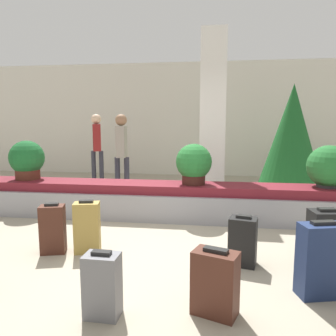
# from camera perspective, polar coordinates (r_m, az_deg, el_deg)

# --- Properties ---
(ground_plane) EXTENTS (18.00, 18.00, 0.00)m
(ground_plane) POSITION_cam_1_polar(r_m,az_deg,el_deg) (3.98, -3.17, -14.77)
(ground_plane) COLOR #9E937F
(back_wall) EXTENTS (18.00, 0.06, 3.20)m
(back_wall) POSITION_cam_1_polar(r_m,az_deg,el_deg) (9.49, 3.69, 8.41)
(back_wall) COLOR beige
(back_wall) RESTS_ON ground_plane
(carousel) EXTENTS (8.49, 0.75, 0.56)m
(carousel) POSITION_cam_1_polar(r_m,az_deg,el_deg) (5.33, 0.00, -5.80)
(carousel) COLOR gray
(carousel) RESTS_ON ground_plane
(pillar) EXTENTS (0.46, 0.46, 3.20)m
(pillar) POSITION_cam_1_polar(r_m,az_deg,el_deg) (6.22, 7.80, 8.52)
(pillar) COLOR silver
(pillar) RESTS_ON ground_plane
(suitcase_1) EXTENTS (0.40, 0.32, 0.56)m
(suitcase_1) POSITION_cam_1_polar(r_m,az_deg,el_deg) (2.80, 8.21, -19.18)
(suitcase_1) COLOR #472319
(suitcase_1) RESTS_ON ground_plane
(suitcase_2) EXTENTS (0.35, 0.29, 0.65)m
(suitcase_2) POSITION_cam_1_polar(r_m,az_deg,el_deg) (3.90, 25.66, -11.12)
(suitcase_2) COLOR black
(suitcase_2) RESTS_ON ground_plane
(suitcase_3) EXTENTS (0.33, 0.25, 0.64)m
(suitcase_3) POSITION_cam_1_polar(r_m,az_deg,el_deg) (4.04, -13.91, -10.01)
(suitcase_3) COLOR #A3843D
(suitcase_3) RESTS_ON ground_plane
(suitcase_4) EXTENTS (0.33, 0.28, 0.55)m
(suitcase_4) POSITION_cam_1_polar(r_m,az_deg,el_deg) (3.71, 12.89, -12.29)
(suitcase_4) COLOR black
(suitcase_4) RESTS_ON ground_plane
(suitcase_6) EXTENTS (0.28, 0.20, 0.54)m
(suitcase_6) POSITION_cam_1_polar(r_m,az_deg,el_deg) (2.80, -11.36, -19.38)
(suitcase_6) COLOR slate
(suitcase_6) RESTS_ON ground_plane
(suitcase_7) EXTENTS (0.32, 0.26, 0.60)m
(suitcase_7) POSITION_cam_1_polar(r_m,az_deg,el_deg) (4.15, -19.42, -9.99)
(suitcase_7) COLOR #472319
(suitcase_7) RESTS_ON ground_plane
(suitcase_8) EXTENTS (0.42, 0.29, 0.69)m
(suitcase_8) POSITION_cam_1_polar(r_m,az_deg,el_deg) (3.29, 25.06, -14.34)
(suitcase_8) COLOR navy
(suitcase_8) RESTS_ON ground_plane
(potted_plant_0) EXTENTS (0.64, 0.64, 0.64)m
(potted_plant_0) POSITION_cam_1_polar(r_m,az_deg,el_deg) (5.48, 26.20, 0.13)
(potted_plant_0) COLOR #2D2D2D
(potted_plant_0) RESTS_ON carousel
(potted_plant_1) EXTENTS (0.59, 0.59, 0.67)m
(potted_plant_1) POSITION_cam_1_polar(r_m,az_deg,el_deg) (6.11, -23.36, 1.30)
(potted_plant_1) COLOR #4C2319
(potted_plant_1) RESTS_ON carousel
(potted_plant_2) EXTENTS (0.57, 0.57, 0.64)m
(potted_plant_2) POSITION_cam_1_polar(r_m,az_deg,el_deg) (5.16, 4.51, 0.72)
(potted_plant_2) COLOR #381914
(potted_plant_2) RESTS_ON carousel
(traveler_0) EXTENTS (0.31, 0.36, 1.73)m
(traveler_0) POSITION_cam_1_polar(r_m,az_deg,el_deg) (8.26, -12.29, 4.38)
(traveler_0) COLOR #282833
(traveler_0) RESTS_ON ground_plane
(traveler_1) EXTENTS (0.31, 0.33, 1.70)m
(traveler_1) POSITION_cam_1_polar(r_m,az_deg,el_deg) (6.81, -8.08, 3.55)
(traveler_1) COLOR #282833
(traveler_1) RESTS_ON ground_plane
(decorated_tree) EXTENTS (1.33, 1.33, 2.35)m
(decorated_tree) POSITION_cam_1_polar(r_m,az_deg,el_deg) (7.64, 20.75, 5.47)
(decorated_tree) COLOR #4C331E
(decorated_tree) RESTS_ON ground_plane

